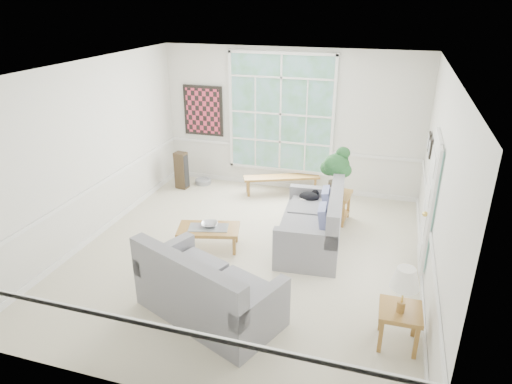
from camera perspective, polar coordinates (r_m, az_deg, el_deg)
floor at (r=7.59m, az=-1.17°, el=-7.82°), size 5.50×6.00×0.01m
ceiling at (r=6.56m, az=-1.39°, el=15.25°), size 5.50×6.00×0.02m
wall_back at (r=9.70m, az=4.30°, el=8.81°), size 5.50×0.02×3.00m
wall_front at (r=4.48m, az=-13.45°, el=-10.13°), size 5.50×0.02×3.00m
wall_left at (r=8.18m, az=-19.98°, el=4.67°), size 0.02×6.00×3.00m
wall_right at (r=6.67m, az=21.81°, el=0.28°), size 0.02×6.00×3.00m
window_back at (r=9.67m, az=3.10°, el=9.71°), size 2.30×0.08×2.40m
entry_door at (r=7.39m, az=20.73°, el=-1.15°), size 0.08×0.90×2.10m
door_sidelight at (r=6.77m, az=21.05°, el=-2.50°), size 0.08×0.26×1.90m
wall_art at (r=10.22m, az=-6.63°, el=10.05°), size 0.90×0.06×1.10m
wall_frame_near at (r=8.30m, az=20.90°, el=5.16°), size 0.04×0.26×0.32m
wall_frame_far at (r=8.68m, az=20.79°, el=5.94°), size 0.04×0.26×0.32m
loveseat_right at (r=7.68m, az=6.92°, el=-3.22°), size 1.12×1.96×1.02m
loveseat_front at (r=6.06m, az=-5.86°, el=-11.02°), size 2.13×1.64×1.03m
coffee_table at (r=7.72m, az=-5.90°, el=-5.72°), size 1.12×0.79×0.38m
pewter_bowl at (r=7.66m, az=-5.84°, el=-4.03°), size 0.42×0.42×0.08m
window_bench at (r=9.81m, az=3.19°, el=0.92°), size 1.61×0.93×0.38m
end_table at (r=8.70m, az=9.74°, el=-1.78°), size 0.62×0.62×0.56m
houseplant at (r=8.42m, az=9.98°, el=2.68°), size 0.63×0.63×0.88m
side_table at (r=5.98m, az=17.36°, el=-15.76°), size 0.51×0.51×0.51m
table_lamp at (r=5.63m, az=17.95°, el=-11.62°), size 0.39×0.39×0.59m
pet_bed at (r=10.40m, az=-6.62°, el=1.35°), size 0.42×0.42×0.11m
floor_speaker at (r=10.11m, az=-9.30°, el=2.68°), size 0.28×0.24×0.82m
cat at (r=8.25m, az=6.67°, el=-0.52°), size 0.37×0.26×0.17m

